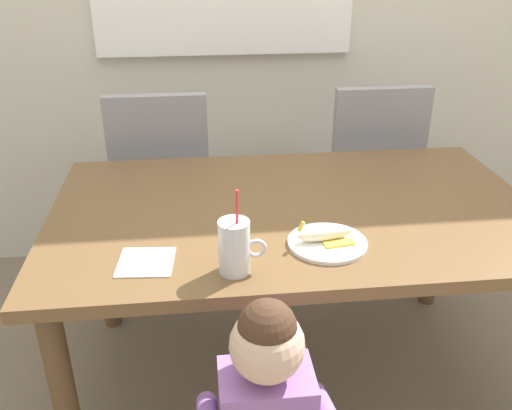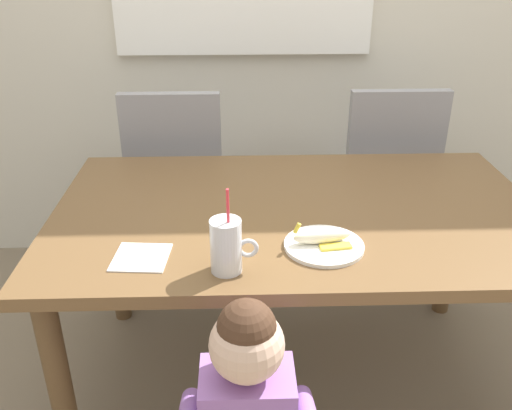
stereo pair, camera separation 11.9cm
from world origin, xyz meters
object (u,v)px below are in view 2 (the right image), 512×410
(milk_cup, at_px, (227,249))
(peeled_banana, at_px, (323,237))
(dining_chair_left, at_px, (177,176))
(dining_table, at_px, (297,231))
(dining_chair_right, at_px, (385,173))
(snack_plate, at_px, (324,246))
(paper_napkin, at_px, (141,257))

(milk_cup, xyz_separation_m, peeled_banana, (0.27, 0.12, -0.04))
(dining_chair_left, bearing_deg, dining_table, 123.56)
(dining_table, distance_m, peeled_banana, 0.28)
(dining_chair_left, relative_size, dining_chair_right, 1.00)
(milk_cup, bearing_deg, dining_table, 58.28)
(dining_chair_left, relative_size, snack_plate, 4.17)
(peeled_banana, bearing_deg, dining_chair_right, 65.62)
(snack_plate, height_order, paper_napkin, snack_plate)
(dining_chair_right, relative_size, paper_napkin, 6.40)
(peeled_banana, relative_size, paper_napkin, 1.16)
(dining_chair_left, height_order, paper_napkin, dining_chair_left)
(dining_table, distance_m, paper_napkin, 0.56)
(dining_table, height_order, milk_cup, milk_cup)
(dining_chair_right, height_order, peeled_banana, dining_chair_right)
(milk_cup, distance_m, paper_napkin, 0.26)
(dining_chair_right, xyz_separation_m, milk_cup, (-0.71, -1.09, 0.26))
(dining_chair_right, xyz_separation_m, paper_napkin, (-0.95, -1.02, 0.19))
(dining_chair_right, relative_size, milk_cup, 3.82)
(dining_chair_right, bearing_deg, paper_napkin, 46.95)
(dining_chair_right, bearing_deg, dining_table, 56.06)
(milk_cup, xyz_separation_m, snack_plate, (0.28, 0.11, -0.06))
(dining_table, bearing_deg, peeled_banana, -79.23)
(milk_cup, relative_size, snack_plate, 1.09)
(dining_chair_right, height_order, milk_cup, milk_cup)
(snack_plate, bearing_deg, milk_cup, -158.31)
(milk_cup, bearing_deg, dining_chair_right, 56.79)
(peeled_banana, xyz_separation_m, paper_napkin, (-0.51, -0.05, -0.03))
(dining_table, bearing_deg, dining_chair_left, 123.56)
(dining_table, xyz_separation_m, milk_cup, (-0.23, -0.37, 0.15))
(milk_cup, relative_size, paper_napkin, 1.68)
(milk_cup, relative_size, peeled_banana, 1.44)
(dining_table, xyz_separation_m, dining_chair_right, (0.49, 0.73, -0.10))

